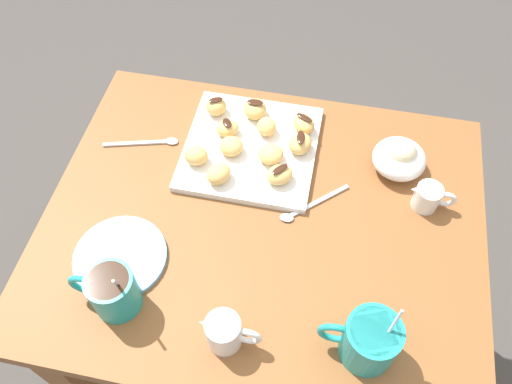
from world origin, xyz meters
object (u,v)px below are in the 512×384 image
coffee_mug_teal_left (369,340)px  saucer_sky_left (120,257)px  beignet_1 (219,174)px  beignet_9 (255,109)px  beignet_0 (304,124)px  cream_pitcher_white (225,332)px  ice_cream_bowl (400,157)px  beignet_4 (267,127)px  beignet_5 (216,107)px  beignet_3 (300,144)px  coffee_mug_teal_right (112,290)px  beignet_10 (227,128)px  beignet_2 (280,175)px  beignet_7 (196,156)px  dining_table (262,259)px  chocolate_sauce_pitcher (428,196)px  beignet_8 (271,154)px  beignet_6 (231,146)px  pastry_plate_square (251,148)px

coffee_mug_teal_left → saucer_sky_left: coffee_mug_teal_left is taller
beignet_1 → beignet_9: (-0.04, -0.19, 0.00)m
saucer_sky_left → beignet_0: (-0.29, -0.37, 0.03)m
coffee_mug_teal_left → cream_pitcher_white: (0.23, 0.03, -0.01)m
ice_cream_bowl → beignet_4: ice_cream_bowl is taller
beignet_5 → ice_cream_bowl: bearing=170.9°
beignet_3 → beignet_5: bearing=-19.0°
saucer_sky_left → beignet_0: bearing=-128.0°
cream_pitcher_white → beignet_9: (0.05, -0.51, -0.00)m
coffee_mug_teal_right → beignet_0: 0.53m
beignet_9 → beignet_10: (0.05, 0.06, -0.00)m
beignet_2 → beignet_10: (0.13, -0.10, -0.00)m
beignet_7 → beignet_9: bearing=-121.4°
dining_table → beignet_3: 0.27m
ice_cream_bowl → chocolate_sauce_pitcher: ice_cream_bowl is taller
coffee_mug_teal_left → beignet_1: 0.43m
ice_cream_bowl → beignet_8: 0.27m
ice_cream_bowl → beignet_2: size_ratio=2.04×
cream_pitcher_white → beignet_0: cream_pitcher_white is taller
coffee_mug_teal_left → beignet_9: 0.56m
beignet_0 → beignet_1: (0.15, 0.17, 0.00)m
coffee_mug_teal_left → beignet_5: coffee_mug_teal_left is taller
cream_pitcher_white → beignet_0: (-0.06, -0.49, -0.01)m
ice_cream_bowl → beignet_1: size_ratio=2.08×
dining_table → beignet_8: bearing=-85.5°
beignet_0 → beignet_6: size_ratio=1.11×
beignet_0 → beignet_2: 0.15m
beignet_1 → beignet_5: 0.19m
pastry_plate_square → coffee_mug_teal_right: size_ratio=1.97×
beignet_8 → beignet_0: bearing=-120.2°
beignet_9 → beignet_4: bearing=127.6°
ice_cream_bowl → beignet_3: (0.21, 0.00, -0.00)m
cream_pitcher_white → beignet_3: size_ratio=1.93×
dining_table → cream_pitcher_white: size_ratio=8.28×
ice_cream_bowl → beignet_0: ice_cream_bowl is taller
beignet_4 → beignet_6: bearing=47.4°
pastry_plate_square → ice_cream_bowl: bearing=-177.2°
coffee_mug_teal_left → chocolate_sauce_pitcher: coffee_mug_teal_left is taller
beignet_4 → coffee_mug_teal_right: bearing=66.5°
beignet_2 → beignet_9: bearing=-63.0°
coffee_mug_teal_right → beignet_10: coffee_mug_teal_right is taller
beignet_4 → beignet_8: size_ratio=0.88×
ice_cream_bowl → chocolate_sauce_pitcher: bearing=125.7°
beignet_3 → beignet_10: beignet_3 is taller
saucer_sky_left → beignet_1: size_ratio=3.29×
coffee_mug_teal_left → cream_pitcher_white: size_ratio=1.45×
coffee_mug_teal_left → coffee_mug_teal_right: (0.44, 0.00, -0.00)m
beignet_4 → beignet_8: (-0.02, 0.07, -0.00)m
beignet_1 → chocolate_sauce_pitcher: bearing=-175.8°
coffee_mug_teal_left → chocolate_sauce_pitcher: bearing=-106.8°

